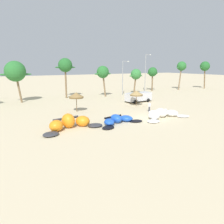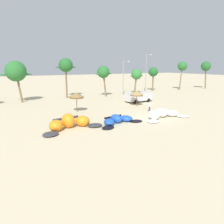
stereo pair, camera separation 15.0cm
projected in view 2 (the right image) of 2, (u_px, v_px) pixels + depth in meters
The scene contains 17 objects.
ground_plane at pixel (149, 118), 27.85m from camera, with size 260.00×260.00×0.00m, color beige.
kite_far_left at pixel (70, 123), 23.35m from camera, with size 7.34×3.78×1.65m.
kite_left at pixel (118, 120), 25.46m from camera, with size 6.39×3.50×1.06m.
kite_left_of_center at pixel (163, 114), 28.22m from camera, with size 7.55×3.46×1.19m.
beach_umbrella_near_van at pixel (76, 95), 31.31m from camera, with size 2.25×2.25×2.98m.
beach_umbrella_middle at pixel (137, 93), 36.09m from camera, with size 2.34×2.34×2.69m.
parked_van at pixel (138, 97), 39.94m from camera, with size 5.37×2.48×1.84m.
person_near_kites at pixel (150, 107), 31.46m from camera, with size 0.36×0.24×1.62m.
palm_left at pixel (16, 72), 38.35m from camera, with size 5.70×3.80×7.79m.
palm_left_of_gap at pixel (66, 66), 44.11m from camera, with size 4.44×2.96×8.48m.
palm_center_left at pixel (103, 72), 45.97m from camera, with size 4.06×2.71×6.87m.
palm_center_right at pixel (137, 75), 50.99m from camera, with size 3.89×2.59×6.12m.
palm_right_of_gap at pixel (153, 72), 56.76m from camera, with size 3.78×2.52×6.47m.
palm_right at pixel (182, 67), 59.18m from camera, with size 3.93×2.62×8.05m.
palm_rightmost at pixel (206, 67), 61.99m from camera, with size 4.23×2.82×8.11m.
lamppost_west_center at pixel (124, 76), 49.38m from camera, with size 1.90×0.24×8.00m.
lamppost_east_center at pixel (146, 71), 56.03m from camera, with size 1.90×0.24×9.88m.
Camera 2 is at (-17.54, -21.08, 6.97)m, focal length 33.35 mm.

